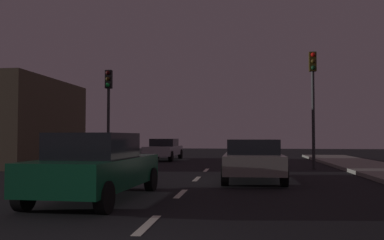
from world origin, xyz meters
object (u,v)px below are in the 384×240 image
traffic_signal_left (108,99)px  car_stopped_ahead (253,159)px  car_adjacent_lane (97,166)px  traffic_signal_right (313,87)px  car_oncoming_far (164,149)px

traffic_signal_left → car_stopped_ahead: traffic_signal_left is taller
traffic_signal_left → car_adjacent_lane: (3.09, -10.03, -2.55)m
car_stopped_ahead → car_adjacent_lane: 6.00m
traffic_signal_right → car_stopped_ahead: bearing=-118.4°
traffic_signal_right → car_stopped_ahead: (-2.90, -5.36, -3.04)m
car_oncoming_far → car_stopped_ahead: bearing=-65.7°
traffic_signal_left → car_adjacent_lane: 10.80m
car_stopped_ahead → car_oncoming_far: car_stopped_ahead is taller
traffic_signal_right → car_adjacent_lane: size_ratio=1.18×
traffic_signal_right → car_stopped_ahead: 6.81m
traffic_signal_left → car_stopped_ahead: size_ratio=1.12×
traffic_signal_left → car_oncoming_far: size_ratio=1.07×
car_adjacent_lane → car_oncoming_far: size_ratio=1.03×
traffic_signal_left → car_stopped_ahead: (6.86, -5.36, -2.62)m
traffic_signal_right → traffic_signal_left: bearing=-180.0°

